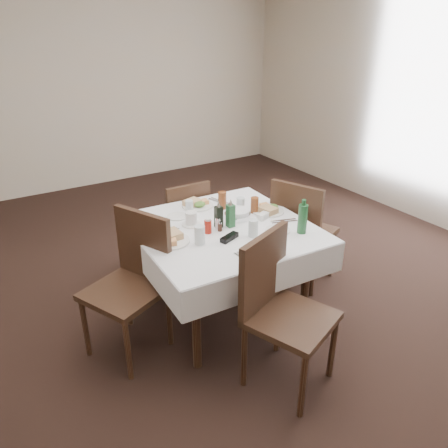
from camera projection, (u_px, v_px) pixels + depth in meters
name	position (u px, v px, depth m)	size (l,w,h in m)	color
ground_plane	(214.00, 310.00, 3.56)	(7.00, 7.00, 0.00)	black
room_shell	(212.00, 94.00, 2.83)	(6.04, 7.04, 2.80)	beige
dining_table	(223.00, 237.00, 3.26)	(1.30, 1.30, 0.76)	black
chair_north	(184.00, 221.00, 3.95)	(0.41, 0.41, 0.87)	black
chair_south	(278.00, 302.00, 2.69)	(0.62, 0.62, 1.01)	black
chair_east	(300.00, 227.00, 3.70)	(0.60, 0.60, 0.97)	black
chair_west	(134.00, 275.00, 2.98)	(0.63, 0.63, 1.00)	black
meal_north	(197.00, 204.00, 3.56)	(0.26, 0.26, 0.06)	white
meal_south	(260.00, 251.00, 2.85)	(0.25, 0.25, 0.05)	white
meal_east	(268.00, 209.00, 3.46)	(0.25, 0.25, 0.06)	white
meal_west	(170.00, 239.00, 3.00)	(0.27, 0.27, 0.06)	white
side_plate_a	(177.00, 216.00, 3.38)	(0.16, 0.16, 0.01)	white
side_plate_b	(278.00, 230.00, 3.16)	(0.18, 0.18, 0.01)	white
water_n	(189.00, 207.00, 3.42)	(0.06, 0.06, 0.11)	silver
water_s	(253.00, 228.00, 3.06)	(0.07, 0.07, 0.13)	silver
water_e	(240.00, 205.00, 3.46)	(0.06, 0.06, 0.12)	silver
water_w	(200.00, 235.00, 2.96)	(0.07, 0.07, 0.13)	silver
iced_tea_a	(222.00, 200.00, 3.51)	(0.07, 0.07, 0.14)	brown
iced_tea_b	(255.00, 205.00, 3.44)	(0.06, 0.06, 0.13)	brown
bread_basket	(237.00, 214.00, 3.36)	(0.20, 0.20, 0.07)	silver
oil_cruet_dark	(219.00, 216.00, 3.18)	(0.05, 0.05, 0.21)	black
oil_cruet_green	(231.00, 215.00, 3.19)	(0.05, 0.05, 0.22)	#235C30
ketchup_bottle	(208.00, 226.00, 3.11)	(0.05, 0.05, 0.11)	#A71D10
salt_shaker	(218.00, 223.00, 3.18)	(0.04, 0.04, 0.09)	white
pepper_shaker	(220.00, 226.00, 3.15)	(0.03, 0.03, 0.07)	#392117
coffee_mug	(191.00, 219.00, 3.24)	(0.14, 0.14, 0.10)	white
sunglasses	(229.00, 237.00, 3.03)	(0.16, 0.10, 0.03)	black
green_bottle	(303.00, 218.00, 3.09)	(0.07, 0.07, 0.25)	#235C30
sugar_caddy	(263.00, 216.00, 3.34)	(0.11, 0.08, 0.05)	white
cutlery_n	(219.00, 201.00, 3.66)	(0.11, 0.21, 0.01)	silver
cutlery_s	(243.00, 258.00, 2.80)	(0.05, 0.16, 0.01)	silver
cutlery_e	(284.00, 221.00, 3.30)	(0.21, 0.11, 0.01)	silver
cutlery_w	(170.00, 232.00, 3.14)	(0.17, 0.09, 0.01)	silver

